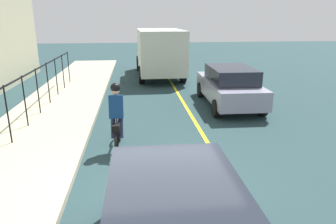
% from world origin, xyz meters
% --- Properties ---
extents(ground_plane, '(80.00, 80.00, 0.00)m').
position_xyz_m(ground_plane, '(0.00, 0.00, 0.00)').
color(ground_plane, '#22393C').
extents(lane_line_centre, '(36.00, 0.12, 0.01)m').
position_xyz_m(lane_line_centre, '(0.00, -1.60, 0.00)').
color(lane_line_centre, yellow).
rests_on(lane_line_centre, ground).
extents(cyclist_lead, '(1.71, 0.37, 1.83)m').
position_xyz_m(cyclist_lead, '(2.65, 0.92, 0.91)').
color(cyclist_lead, black).
rests_on(cyclist_lead, ground).
extents(patrol_sedan, '(4.44, 2.00, 1.58)m').
position_xyz_m(patrol_sedan, '(6.56, -3.34, 0.82)').
color(patrol_sedan, gray).
rests_on(patrol_sedan, ground).
extents(box_truck_background, '(6.74, 2.61, 2.78)m').
position_xyz_m(box_truck_background, '(13.22, -1.08, 1.55)').
color(box_truck_background, beige).
rests_on(box_truck_background, ground).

